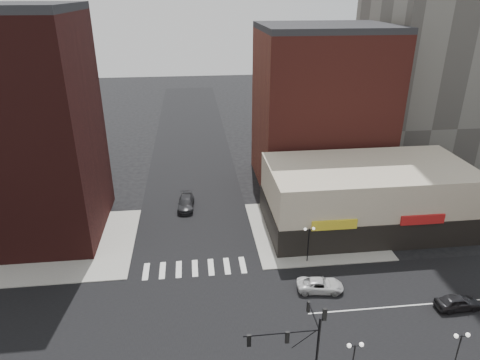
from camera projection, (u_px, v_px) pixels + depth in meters
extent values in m
plane|color=black|center=(198.00, 323.00, 37.80)|extent=(240.00, 240.00, 0.00)
cube|color=black|center=(198.00, 323.00, 37.80)|extent=(200.00, 14.00, 0.02)
cube|color=black|center=(198.00, 323.00, 37.80)|extent=(14.00, 200.00, 0.02)
cube|color=gray|center=(69.00, 244.00, 49.41)|extent=(15.00, 15.00, 0.12)
cube|color=gray|center=(313.00, 229.00, 52.47)|extent=(15.00, 15.00, 0.12)
cube|color=#361311|center=(18.00, 132.00, 47.51)|extent=(16.00, 15.00, 25.00)
cube|color=maroon|center=(321.00, 110.00, 62.11)|extent=(18.00, 15.00, 22.00)
cube|color=#BCAD96|center=(366.00, 196.00, 52.01)|extent=(24.00, 12.00, 8.00)
cube|color=black|center=(364.00, 213.00, 52.94)|extent=(24.20, 12.20, 3.40)
cylinder|color=black|center=(317.00, 357.00, 29.80)|extent=(0.18, 0.18, 7.00)
cylinder|color=black|center=(282.00, 333.00, 28.51)|extent=(5.20, 0.11, 0.11)
cylinder|color=black|center=(304.00, 339.00, 28.97)|extent=(1.72, 0.06, 1.46)
cylinder|color=black|center=(313.00, 315.00, 30.15)|extent=(0.11, 3.00, 0.11)
cube|color=black|center=(249.00, 341.00, 28.44)|extent=(0.28, 0.18, 0.95)
sphere|color=red|center=(249.00, 337.00, 28.32)|extent=(0.16, 0.16, 0.16)
cube|color=black|center=(287.00, 337.00, 28.72)|extent=(0.28, 0.18, 0.95)
sphere|color=red|center=(287.00, 334.00, 28.60)|extent=(0.16, 0.16, 0.16)
cube|color=black|center=(308.00, 307.00, 31.49)|extent=(0.18, 0.28, 0.95)
sphere|color=red|center=(309.00, 303.00, 31.37)|extent=(0.16, 0.16, 0.16)
cube|color=black|center=(325.00, 314.00, 28.29)|extent=(0.28, 0.18, 0.95)
sphere|color=red|center=(325.00, 311.00, 28.16)|extent=(0.16, 0.16, 0.16)
cylinder|color=black|center=(355.00, 346.00, 30.07)|extent=(0.90, 0.06, 0.06)
sphere|color=white|center=(349.00, 346.00, 29.98)|extent=(0.32, 0.32, 0.32)
sphere|color=white|center=(362.00, 344.00, 30.08)|extent=(0.32, 0.32, 0.32)
cylinder|color=black|center=(456.00, 356.00, 31.69)|extent=(0.11, 0.11, 4.00)
cylinder|color=black|center=(462.00, 336.00, 30.91)|extent=(0.90, 0.06, 0.06)
sphere|color=white|center=(456.00, 336.00, 30.83)|extent=(0.32, 0.32, 0.32)
sphere|color=white|center=(468.00, 335.00, 30.92)|extent=(0.32, 0.32, 0.32)
cylinder|color=black|center=(308.00, 245.00, 45.47)|extent=(0.11, 0.11, 4.00)
cylinder|color=black|center=(309.00, 230.00, 44.70)|extent=(0.90, 0.06, 0.06)
sphere|color=white|center=(305.00, 229.00, 44.61)|extent=(0.32, 0.32, 0.32)
sphere|color=white|center=(314.00, 229.00, 44.70)|extent=(0.32, 0.32, 0.32)
imported|color=silver|center=(320.00, 285.00, 41.69)|extent=(4.73, 2.65, 1.25)
imported|color=black|center=(458.00, 302.00, 39.28)|extent=(4.17, 1.77, 1.41)
imported|color=black|center=(186.00, 203.00, 57.47)|extent=(2.43, 5.27, 1.49)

